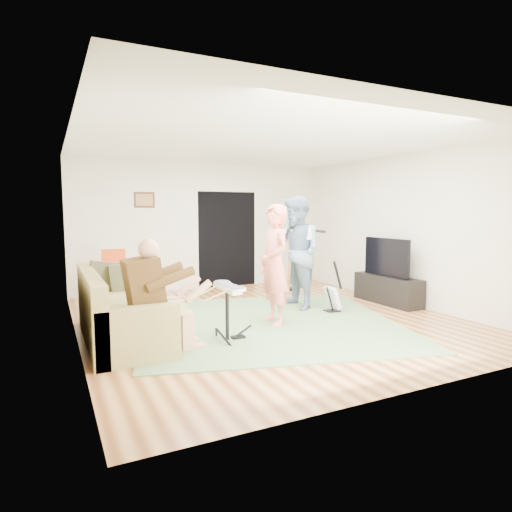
# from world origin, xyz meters

# --- Properties ---
(floor) EXTENTS (6.00, 6.00, 0.00)m
(floor) POSITION_xyz_m (0.00, 0.00, 0.00)
(floor) COLOR brown
(floor) RESTS_ON ground
(walls) EXTENTS (5.50, 6.00, 2.70)m
(walls) POSITION_xyz_m (0.00, 0.00, 1.35)
(walls) COLOR beige
(walls) RESTS_ON floor
(ceiling) EXTENTS (6.00, 6.00, 0.00)m
(ceiling) POSITION_xyz_m (0.00, 0.00, 2.70)
(ceiling) COLOR white
(ceiling) RESTS_ON walls
(window_blinds) EXTENTS (0.00, 2.05, 2.05)m
(window_blinds) POSITION_xyz_m (-2.74, 0.20, 1.55)
(window_blinds) COLOR olive
(window_blinds) RESTS_ON walls
(doorway) EXTENTS (2.10, 0.00, 2.10)m
(doorway) POSITION_xyz_m (0.55, 2.99, 1.05)
(doorway) COLOR black
(doorway) RESTS_ON walls
(picture_frame) EXTENTS (0.42, 0.03, 0.32)m
(picture_frame) POSITION_xyz_m (-1.25, 2.99, 1.90)
(picture_frame) COLOR #3F2314
(picture_frame) RESTS_ON walls
(area_rug) EXTENTS (4.52, 4.51, 0.02)m
(area_rug) POSITION_xyz_m (-0.07, -0.24, 0.01)
(area_rug) COLOR #587D4C
(area_rug) RESTS_ON floor
(sofa) EXTENTS (0.92, 2.24, 0.91)m
(sofa) POSITION_xyz_m (-2.30, -0.14, 0.30)
(sofa) COLOR #98884C
(sofa) RESTS_ON floor
(drummer) EXTENTS (0.88, 0.49, 1.36)m
(drummer) POSITION_xyz_m (-1.87, -0.79, 0.53)
(drummer) COLOR #4F3516
(drummer) RESTS_ON sofa
(drum_kit) EXTENTS (0.41, 0.73, 0.76)m
(drum_kit) POSITION_xyz_m (-1.00, -0.79, 0.33)
(drum_kit) COLOR black
(drum_kit) RESTS_ON floor
(singer) EXTENTS (0.46, 0.67, 1.78)m
(singer) POSITION_xyz_m (-0.05, -0.32, 0.89)
(singer) COLOR #FE796E
(singer) RESTS_ON floor
(microphone) EXTENTS (0.06, 0.06, 0.24)m
(microphone) POSITION_xyz_m (0.15, -0.32, 1.33)
(microphone) COLOR black
(microphone) RESTS_ON singer
(guitarist) EXTENTS (0.75, 0.95, 1.94)m
(guitarist) POSITION_xyz_m (0.77, 0.40, 0.97)
(guitarist) COLOR slate
(guitarist) RESTS_ON floor
(guitar_held) EXTENTS (0.27, 0.61, 0.26)m
(guitar_held) POSITION_xyz_m (0.97, 0.40, 1.32)
(guitar_held) COLOR silver
(guitar_held) RESTS_ON guitarist
(guitar_spare) EXTENTS (0.31, 0.28, 0.86)m
(guitar_spare) POSITION_xyz_m (1.18, -0.09, 0.24)
(guitar_spare) COLOR black
(guitar_spare) RESTS_ON floor
(torchiere_lamp) EXTENTS (0.34, 0.34, 1.92)m
(torchiere_lamp) POSITION_xyz_m (1.58, 2.03, 1.32)
(torchiere_lamp) COLOR black
(torchiere_lamp) RESTS_ON floor
(dining_chair) EXTENTS (0.46, 0.48, 1.01)m
(dining_chair) POSITION_xyz_m (-2.02, 1.91, 0.36)
(dining_chair) COLOR tan
(dining_chair) RESTS_ON floor
(tv_cabinet) EXTENTS (0.40, 1.40, 0.50)m
(tv_cabinet) POSITION_xyz_m (2.50, 0.05, 0.25)
(tv_cabinet) COLOR black
(tv_cabinet) RESTS_ON floor
(television) EXTENTS (0.06, 1.07, 0.69)m
(television) POSITION_xyz_m (2.45, 0.05, 0.85)
(television) COLOR black
(television) RESTS_ON tv_cabinet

